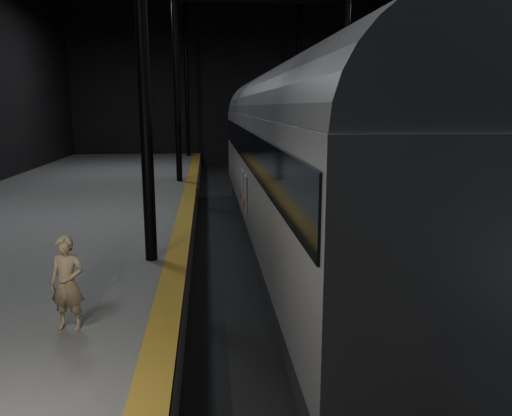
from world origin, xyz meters
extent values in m
plane|color=black|center=(0.00, 0.00, 0.00)|extent=(44.00, 44.00, 0.00)
cube|color=#565653|center=(-7.50, 0.00, 0.50)|extent=(9.00, 43.80, 1.00)
cube|color=brown|center=(-3.25, 0.00, 1.00)|extent=(0.50, 43.80, 0.01)
cube|color=#3F3328|center=(-0.72, 0.00, 0.17)|extent=(0.08, 43.00, 0.14)
cube|color=#3F3328|center=(0.72, 0.00, 0.17)|extent=(0.08, 43.00, 0.14)
cube|color=black|center=(0.00, 0.00, 0.06)|extent=(2.40, 42.00, 0.12)
cylinder|color=black|center=(-3.80, -4.00, 6.00)|extent=(0.26, 0.26, 10.00)
cylinder|color=black|center=(3.80, -4.00, 6.00)|extent=(0.26, 0.26, 10.00)
cylinder|color=black|center=(-3.80, 8.00, 6.00)|extent=(0.26, 0.26, 10.00)
cylinder|color=black|center=(3.80, 8.00, 6.00)|extent=(0.26, 0.26, 10.00)
cylinder|color=black|center=(-3.80, 20.00, 6.00)|extent=(0.26, 0.26, 10.00)
cylinder|color=black|center=(3.80, 20.00, 6.00)|extent=(0.26, 0.26, 10.00)
cube|color=black|center=(0.00, 14.00, 10.00)|extent=(23.60, 0.15, 0.18)
cube|color=#A0A2A8|center=(0.00, -0.39, 2.58)|extent=(2.94, 20.25, 3.04)
cube|color=black|center=(0.00, -0.39, 0.68)|extent=(2.68, 19.84, 0.86)
cube|color=black|center=(0.00, -0.39, 3.29)|extent=(3.00, 19.95, 0.91)
cylinder|color=slate|center=(0.00, -0.39, 4.10)|extent=(2.88, 20.05, 2.88)
cube|color=black|center=(0.00, -7.48, 0.30)|extent=(1.82, 2.23, 0.35)
cube|color=black|center=(0.00, 6.69, 0.30)|extent=(1.82, 2.23, 0.35)
cube|color=silver|center=(-1.50, -1.41, 1.97)|extent=(0.04, 0.76, 1.06)
cube|color=silver|center=(-1.50, -0.19, 1.97)|extent=(0.04, 0.76, 1.06)
cylinder|color=maroon|center=(-1.52, -1.22, 1.72)|extent=(0.03, 0.26, 0.26)
cylinder|color=maroon|center=(-1.52, -0.01, 1.72)|extent=(0.03, 0.26, 0.26)
imported|color=#9D8660|center=(-4.66, -7.46, 1.73)|extent=(0.59, 0.45, 1.46)
camera|label=1|loc=(-2.52, -14.84, 4.34)|focal=35.00mm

